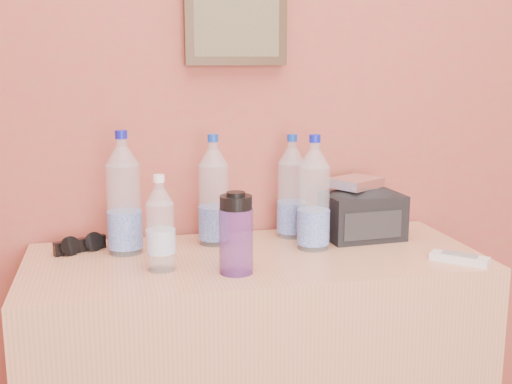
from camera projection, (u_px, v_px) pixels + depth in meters
picture_frame at (236, 21)px, 1.86m from camera, size 0.30×0.03×0.25m
pet_large_a at (124, 200)px, 1.75m from camera, size 0.09×0.09×0.34m
pet_large_b at (214, 196)px, 1.84m from camera, size 0.09×0.09×0.32m
pet_large_c at (292, 192)px, 1.91m from camera, size 0.08×0.08×0.31m
pet_large_d at (314, 199)px, 1.79m from camera, size 0.09×0.09×0.32m
pet_small at (160, 229)px, 1.61m from camera, size 0.07×0.07×0.24m
nalgene_bottle at (236, 233)px, 1.59m from camera, size 0.08×0.08×0.21m
sunglasses at (80, 245)px, 1.78m from camera, size 0.16×0.11×0.04m
ac_remote at (460, 259)px, 1.69m from camera, size 0.14×0.14×0.02m
toiletry_bag at (362, 213)px, 1.91m from camera, size 0.23×0.18×0.15m
foil_packet at (356, 182)px, 1.90m from camera, size 0.17×0.16×0.03m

